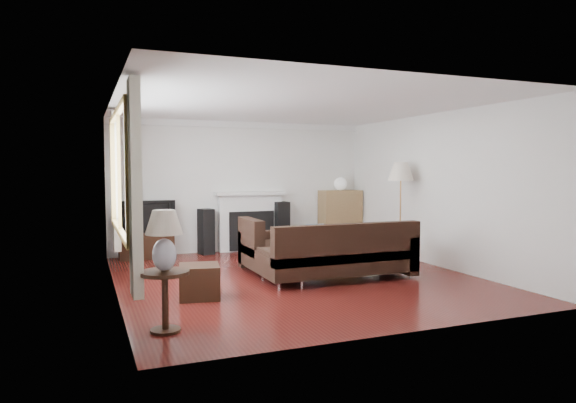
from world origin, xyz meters
name	(u,v)px	position (x,y,z in m)	size (l,w,h in m)	color
room	(296,192)	(0.00, 0.00, 1.25)	(5.10, 5.60, 2.54)	#521612
window	(119,172)	(-2.45, -0.20, 1.55)	(0.12, 2.74, 1.54)	olive
curtain_near	(135,188)	(-2.40, -1.72, 1.40)	(0.10, 0.35, 2.10)	white
curtain_far	(116,182)	(-2.40, 1.32, 1.40)	(0.10, 0.35, 2.10)	white
fireplace	(250,221)	(0.15, 2.64, 0.57)	(1.40, 0.26, 1.15)	white
tv_stand	(146,245)	(-1.84, 2.50, 0.23)	(0.93, 0.42, 0.47)	black
television	(146,216)	(-1.84, 2.50, 0.75)	(0.99, 0.13, 0.57)	black
speaker_left	(206,232)	(-0.75, 2.55, 0.42)	(0.24, 0.28, 0.85)	black
speaker_right	(281,226)	(0.75, 2.55, 0.47)	(0.26, 0.32, 0.95)	black
bookshelf	(340,218)	(2.05, 2.52, 0.58)	(0.84, 0.40, 1.15)	olive
globe_lamp	(340,184)	(2.05, 2.52, 1.29)	(0.26, 0.26, 0.26)	white
sectional_sofa	(337,252)	(0.51, -0.34, 0.39)	(2.42, 1.77, 0.78)	black
coffee_table	(306,249)	(0.62, 1.05, 0.23)	(1.17, 0.64, 0.46)	#A0684C
footstool	(199,281)	(-1.56, -0.65, 0.20)	(0.48, 0.48, 0.41)	black
floor_lamp	(400,212)	(2.19, 0.58, 0.85)	(0.44, 0.44, 1.71)	#B57B3E
side_table	(165,301)	(-2.15, -1.84, 0.30)	(0.48, 0.48, 0.60)	black
table_lamp	(164,241)	(-2.15, -1.84, 0.89)	(0.36, 0.36, 0.59)	silver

